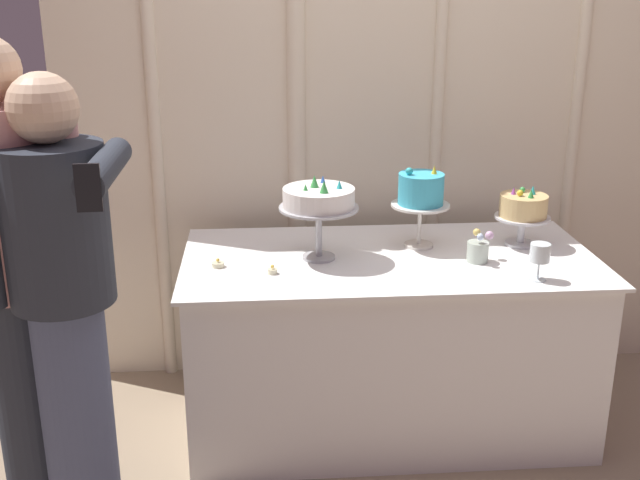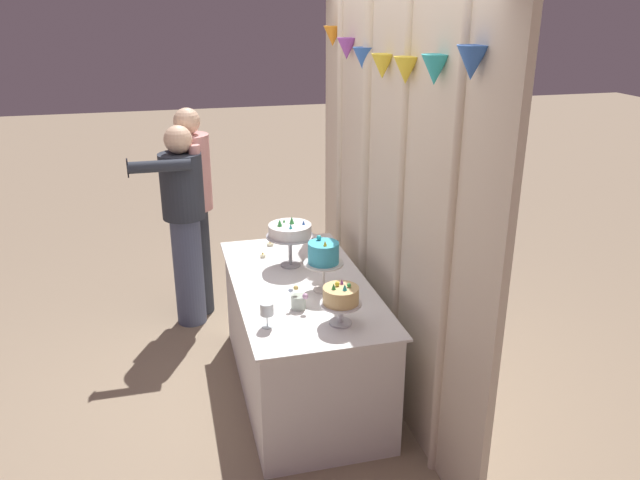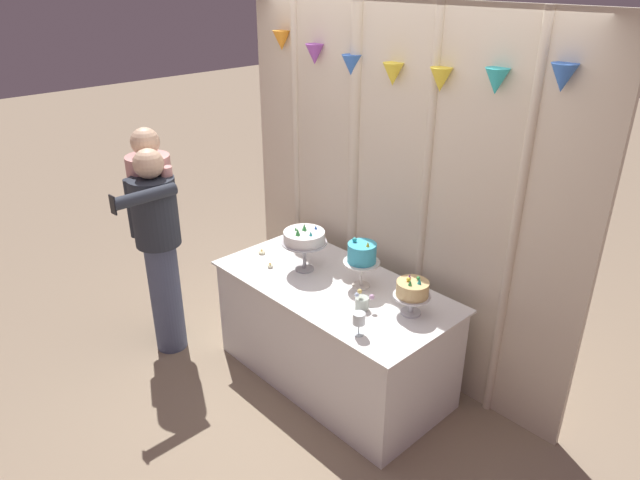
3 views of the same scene
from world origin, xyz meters
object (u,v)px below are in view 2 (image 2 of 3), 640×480
(cake_table, at_px, (301,336))
(cake_display_rightmost, at_px, (341,298))
(tealight_near_left, at_px, (263,256))
(guest_man_pink_jacket, at_px, (193,204))
(tealight_far_left, at_px, (270,244))
(cake_display_leftmost, at_px, (290,232))
(cake_display_center, at_px, (323,255))
(guest_man_dark_suit, at_px, (184,218))
(flower_vase, at_px, (298,301))
(wine_glass, at_px, (267,310))

(cake_table, relative_size, cake_display_rightmost, 6.54)
(tealight_near_left, height_order, guest_man_pink_jacket, guest_man_pink_jacket)
(cake_table, bearing_deg, tealight_far_left, -174.09)
(cake_table, relative_size, tealight_near_left, 44.42)
(cake_display_leftmost, distance_m, cake_display_center, 0.45)
(cake_display_center, distance_m, guest_man_dark_suit, 1.50)
(tealight_near_left, bearing_deg, cake_table, 18.62)
(cake_display_leftmost, bearing_deg, cake_display_rightmost, 6.64)
(cake_display_leftmost, relative_size, flower_vase, 2.41)
(tealight_far_left, bearing_deg, cake_table, 5.91)
(cake_display_rightmost, height_order, wine_glass, cake_display_rightmost)
(cake_table, height_order, wine_glass, wine_glass)
(cake_display_rightmost, distance_m, flower_vase, 0.32)
(cake_table, distance_m, cake_display_leftmost, 0.69)
(flower_vase, xyz_separation_m, tealight_far_left, (-1.03, 0.02, -0.04))
(flower_vase, distance_m, guest_man_pink_jacket, 1.72)
(cake_display_leftmost, xyz_separation_m, tealight_far_left, (-0.40, -0.07, -0.23))
(cake_display_leftmost, xyz_separation_m, cake_display_rightmost, (0.86, 0.10, -0.08))
(cake_display_center, xyz_separation_m, cake_display_rightmost, (0.43, -0.02, -0.07))
(wine_glass, relative_size, tealight_far_left, 2.89)
(cake_display_leftmost, bearing_deg, tealight_far_left, -170.56)
(wine_glass, bearing_deg, tealight_near_left, 171.95)
(cake_table, xyz_separation_m, cake_display_leftmost, (-0.29, -0.00, 0.63))
(cake_display_center, xyz_separation_m, tealight_near_left, (-0.62, -0.27, -0.22))
(guest_man_pink_jacket, bearing_deg, flower_vase, 16.49)
(cake_table, distance_m, tealight_far_left, 0.80)
(flower_vase, height_order, guest_man_pink_jacket, guest_man_pink_jacket)
(wine_glass, relative_size, tealight_near_left, 3.80)
(cake_table, distance_m, wine_glass, 0.77)
(cake_display_leftmost, bearing_deg, cake_table, 0.95)
(cake_table, relative_size, wine_glass, 11.69)
(wine_glass, bearing_deg, cake_display_center, 131.81)
(guest_man_dark_suit, bearing_deg, cake_display_rightmost, 23.91)
(cake_table, relative_size, cake_display_center, 4.81)
(cake_table, bearing_deg, wine_glass, -30.54)
(wine_glass, relative_size, flower_vase, 1.01)
(cake_display_leftmost, height_order, wine_glass, cake_display_leftmost)
(flower_vase, distance_m, guest_man_dark_suit, 1.58)
(cake_display_leftmost, relative_size, cake_display_center, 0.98)
(cake_display_center, relative_size, tealight_far_left, 7.02)
(guest_man_pink_jacket, distance_m, guest_man_dark_suit, 0.20)
(cake_display_center, distance_m, tealight_far_left, 0.88)
(cake_display_leftmost, xyz_separation_m, cake_display_center, (0.43, 0.12, -0.01))
(cake_display_center, height_order, flower_vase, cake_display_center)
(cake_table, relative_size, cake_display_leftmost, 4.91)
(cake_display_rightmost, xyz_separation_m, flower_vase, (-0.23, -0.19, -0.11))
(wine_glass, distance_m, tealight_near_left, 1.00)
(cake_display_center, distance_m, cake_display_rightmost, 0.44)
(cake_table, bearing_deg, guest_man_dark_suit, -149.73)
(flower_vase, bearing_deg, guest_man_pink_jacket, -163.51)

